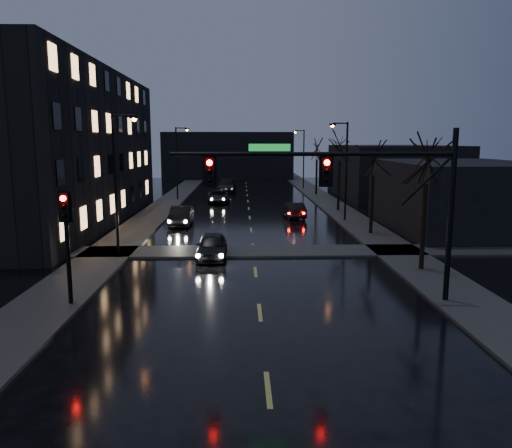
{
  "coord_description": "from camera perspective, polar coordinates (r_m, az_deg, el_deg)",
  "views": [
    {
      "loc": [
        -0.67,
        -10.29,
        6.49
      ],
      "look_at": [
        -0.1,
        9.47,
        3.2
      ],
      "focal_mm": 35.0,
      "sensor_mm": 36.0,
      "label": 1
    }
  ],
  "objects": [
    {
      "name": "tree_near",
      "position": [
        25.93,
        19.04,
        8.34
      ],
      "size": [
        3.52,
        3.52,
        8.08
      ],
      "color": "black",
      "rests_on": "ground"
    },
    {
      "name": "tree_mid_b",
      "position": [
        47.17,
        9.57,
        9.46
      ],
      "size": [
        3.74,
        3.74,
        8.59
      ],
      "color": "black",
      "rests_on": "ground"
    },
    {
      "name": "lead_car",
      "position": [
        42.79,
        4.31,
        1.6
      ],
      "size": [
        1.87,
        4.17,
        1.33
      ],
      "primitive_type": "imported",
      "rotation": [
        0.0,
        0.0,
        3.26
      ],
      "color": "black",
      "rests_on": "ground"
    },
    {
      "name": "streetlight_l_far",
      "position": [
        55.74,
        -8.85,
        7.57
      ],
      "size": [
        1.53,
        0.28,
        8.0
      ],
      "color": "black",
      "rests_on": "ground"
    },
    {
      "name": "sidewalk_right",
      "position": [
        46.65,
        9.71,
        1.39
      ],
      "size": [
        3.0,
        140.0,
        0.12
      ],
      "primitive_type": "cube",
      "color": "#2D2D2B",
      "rests_on": "ground"
    },
    {
      "name": "oncoming_car_d",
      "position": [
        64.19,
        -3.38,
        4.36
      ],
      "size": [
        2.56,
        5.71,
        1.63
      ],
      "primitive_type": "imported",
      "rotation": [
        0.0,
        0.0,
        -0.05
      ],
      "color": "black",
      "rests_on": "ground"
    },
    {
      "name": "apartment_block",
      "position": [
        43.29,
        -23.34,
        8.04
      ],
      "size": [
        12.0,
        30.0,
        12.0
      ],
      "primitive_type": "cube",
      "color": "black",
      "rests_on": "ground"
    },
    {
      "name": "ground",
      "position": [
        12.18,
        1.92,
        -22.75
      ],
      "size": [
        160.0,
        160.0,
        0.0
      ],
      "primitive_type": "plane",
      "color": "black",
      "rests_on": "ground"
    },
    {
      "name": "streetlight_r_mid",
      "position": [
        41.16,
        10.0,
        6.92
      ],
      "size": [
        1.53,
        0.28,
        8.0
      ],
      "color": "black",
      "rests_on": "ground"
    },
    {
      "name": "far_block",
      "position": [
        88.35,
        -3.19,
        7.82
      ],
      "size": [
        22.0,
        10.0,
        8.0
      ],
      "primitive_type": "cube",
      "color": "black",
      "rests_on": "ground"
    },
    {
      "name": "streetlight_r_far",
      "position": [
        68.81,
        5.29,
        7.98
      ],
      "size": [
        1.53,
        0.28,
        8.0
      ],
      "color": "black",
      "rests_on": "ground"
    },
    {
      "name": "signal_pole_left",
      "position": [
        20.75,
        -20.83,
        -0.83
      ],
      "size": [
        0.35,
        0.41,
        4.53
      ],
      "color": "black",
      "rests_on": "ground"
    },
    {
      "name": "streetlight_l_near",
      "position": [
        29.17,
        -15.43,
        5.74
      ],
      "size": [
        1.53,
        0.28,
        8.0
      ],
      "color": "black",
      "rests_on": "ground"
    },
    {
      "name": "tree_far",
      "position": [
        60.97,
        7.0,
        8.98
      ],
      "size": [
        3.43,
        3.43,
        7.88
      ],
      "color": "black",
      "rests_on": "ground"
    },
    {
      "name": "commercial_right_near",
      "position": [
        39.93,
        22.29,
        3.01
      ],
      "size": [
        10.0,
        14.0,
        5.0
      ],
      "primitive_type": "cube",
      "color": "black",
      "rests_on": "ground"
    },
    {
      "name": "oncoming_car_a",
      "position": [
        28.0,
        -5.05,
        -2.53
      ],
      "size": [
        1.67,
        4.1,
        1.4
      ],
      "primitive_type": "imported",
      "rotation": [
        0.0,
        0.0,
        0.0
      ],
      "color": "black",
      "rests_on": "ground"
    },
    {
      "name": "oncoming_car_b",
      "position": [
        39.2,
        -8.58,
        0.9
      ],
      "size": [
        1.62,
        4.47,
        1.47
      ],
      "primitive_type": "imported",
      "rotation": [
        0.0,
        0.0,
        -0.02
      ],
      "color": "black",
      "rests_on": "ground"
    },
    {
      "name": "tree_mid_a",
      "position": [
        35.47,
        13.31,
        8.13
      ],
      "size": [
        3.3,
        3.3,
        7.58
      ],
      "color": "black",
      "rests_on": "ground"
    },
    {
      "name": "sidewalk_left",
      "position": [
        46.41,
        -11.34,
        1.3
      ],
      "size": [
        3.0,
        140.0,
        0.12
      ],
      "primitive_type": "cube",
      "color": "#2D2D2B",
      "rests_on": "ground"
    },
    {
      "name": "oncoming_car_c",
      "position": [
        53.16,
        -4.31,
        3.14
      ],
      "size": [
        2.51,
        4.96,
        1.34
      ],
      "primitive_type": "imported",
      "rotation": [
        0.0,
        0.0,
        0.06
      ],
      "color": "black",
      "rests_on": "ground"
    },
    {
      "name": "commercial_right_far",
      "position": [
        61.01,
        15.27,
        5.84
      ],
      "size": [
        12.0,
        18.0,
        6.0
      ],
      "primitive_type": "cube",
      "color": "black",
      "rests_on": "ground"
    },
    {
      "name": "signal_mast",
      "position": [
        19.87,
        11.54,
        4.58
      ],
      "size": [
        11.11,
        0.41,
        7.0
      ],
      "color": "black",
      "rests_on": "ground"
    },
    {
      "name": "sidewalk_cross",
      "position": [
        29.5,
        -0.3,
        -3.14
      ],
      "size": [
        40.0,
        3.0,
        0.12
      ],
      "primitive_type": "cube",
      "color": "#2D2D2B",
      "rests_on": "ground"
    }
  ]
}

